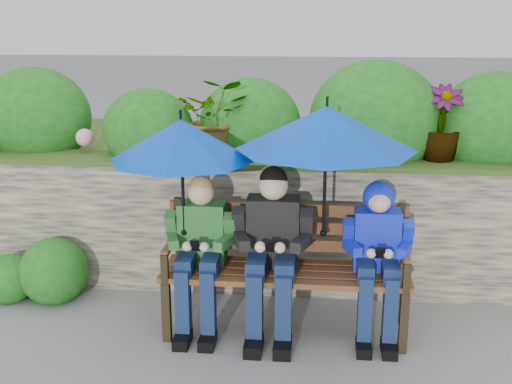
# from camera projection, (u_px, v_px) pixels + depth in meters

# --- Properties ---
(ground) EXTENTS (60.00, 60.00, 0.00)m
(ground) POSITION_uv_depth(u_px,v_px,m) (255.00, 329.00, 4.40)
(ground) COLOR slate
(ground) RESTS_ON ground
(garden_backdrop) EXTENTS (8.00, 2.86, 1.80)m
(garden_backdrop) POSITION_uv_depth(u_px,v_px,m) (260.00, 183.00, 5.79)
(garden_backdrop) COLOR #45423F
(garden_backdrop) RESTS_ON ground
(park_bench) EXTENTS (1.64, 0.48, 0.86)m
(park_bench) POSITION_uv_depth(u_px,v_px,m) (286.00, 260.00, 4.31)
(park_bench) COLOR black
(park_bench) RESTS_ON ground
(boy_left) EXTENTS (0.47, 0.54, 1.06)m
(boy_left) POSITION_uv_depth(u_px,v_px,m) (200.00, 246.00, 4.27)
(boy_left) COLOR #26602A
(boy_left) RESTS_ON ground
(boy_middle) EXTENTS (0.52, 0.61, 1.13)m
(boy_middle) POSITION_uv_depth(u_px,v_px,m) (272.00, 245.00, 4.21)
(boy_middle) COLOR black
(boy_middle) RESTS_ON ground
(boy_right) EXTENTS (0.45, 0.55, 1.04)m
(boy_right) POSITION_uv_depth(u_px,v_px,m) (378.00, 247.00, 4.16)
(boy_right) COLOR #0016BB
(boy_right) RESTS_ON ground
(umbrella_left) EXTENTS (0.95, 0.95, 0.84)m
(umbrella_left) POSITION_uv_depth(u_px,v_px,m) (181.00, 140.00, 4.10)
(umbrella_left) COLOR #0039C4
(umbrella_left) RESTS_ON ground
(umbrella_right) EXTENTS (1.15, 1.15, 0.91)m
(umbrella_right) POSITION_uv_depth(u_px,v_px,m) (326.00, 128.00, 4.01)
(umbrella_right) COLOR #0039C4
(umbrella_right) RESTS_ON ground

